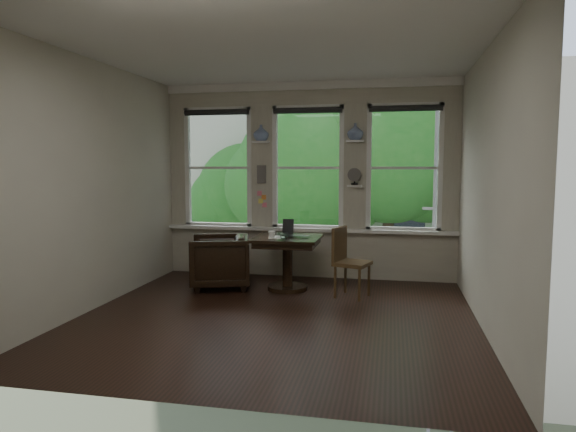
% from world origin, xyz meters
% --- Properties ---
extents(ground, '(4.50, 4.50, 0.00)m').
position_xyz_m(ground, '(0.00, 0.00, 0.00)').
color(ground, black).
rests_on(ground, ground).
extents(ceiling, '(4.50, 4.50, 0.00)m').
position_xyz_m(ceiling, '(0.00, 0.00, 3.00)').
color(ceiling, silver).
rests_on(ceiling, ground).
extents(wall_back, '(4.50, 0.00, 4.50)m').
position_xyz_m(wall_back, '(0.00, 2.25, 1.50)').
color(wall_back, beige).
rests_on(wall_back, ground).
extents(wall_front, '(4.50, 0.00, 4.50)m').
position_xyz_m(wall_front, '(0.00, -2.25, 1.50)').
color(wall_front, beige).
rests_on(wall_front, ground).
extents(wall_left, '(0.00, 4.50, 4.50)m').
position_xyz_m(wall_left, '(-2.25, 0.00, 1.50)').
color(wall_left, beige).
rests_on(wall_left, ground).
extents(wall_right, '(0.00, 4.50, 4.50)m').
position_xyz_m(wall_right, '(2.25, 0.00, 1.50)').
color(wall_right, beige).
rests_on(wall_right, ground).
extents(window_left, '(1.10, 0.12, 1.90)m').
position_xyz_m(window_left, '(-1.45, 2.25, 1.70)').
color(window_left, white).
rests_on(window_left, ground).
extents(window_center, '(1.10, 0.12, 1.90)m').
position_xyz_m(window_center, '(0.00, 2.25, 1.70)').
color(window_center, white).
rests_on(window_center, ground).
extents(window_right, '(1.10, 0.12, 1.90)m').
position_xyz_m(window_right, '(1.45, 2.25, 1.70)').
color(window_right, white).
rests_on(window_right, ground).
extents(shelf_left, '(0.26, 0.16, 0.03)m').
position_xyz_m(shelf_left, '(-0.72, 2.15, 2.10)').
color(shelf_left, white).
rests_on(shelf_left, ground).
extents(shelf_right, '(0.26, 0.16, 0.03)m').
position_xyz_m(shelf_right, '(0.72, 2.15, 2.10)').
color(shelf_right, white).
rests_on(shelf_right, ground).
extents(intercom, '(0.14, 0.06, 0.28)m').
position_xyz_m(intercom, '(-0.72, 2.18, 1.60)').
color(intercom, '#59544F').
rests_on(intercom, ground).
extents(sticky_notes, '(0.16, 0.01, 0.24)m').
position_xyz_m(sticky_notes, '(-0.72, 2.19, 1.25)').
color(sticky_notes, pink).
rests_on(sticky_notes, ground).
extents(desk_fan, '(0.20, 0.20, 0.24)m').
position_xyz_m(desk_fan, '(0.72, 2.13, 1.53)').
color(desk_fan, '#59544F').
rests_on(desk_fan, ground).
extents(vase_left, '(0.24, 0.24, 0.25)m').
position_xyz_m(vase_left, '(-0.72, 2.15, 2.24)').
color(vase_left, silver).
rests_on(vase_left, shelf_left).
extents(vase_right, '(0.24, 0.24, 0.25)m').
position_xyz_m(vase_right, '(0.72, 2.15, 2.24)').
color(vase_right, silver).
rests_on(vase_right, shelf_right).
extents(table, '(0.90, 0.90, 0.75)m').
position_xyz_m(table, '(-0.13, 1.31, 0.38)').
color(table, black).
rests_on(table, ground).
extents(armchair_left, '(1.03, 1.01, 0.75)m').
position_xyz_m(armchair_left, '(-1.10, 1.24, 0.38)').
color(armchair_left, black).
rests_on(armchair_left, ground).
extents(cushion_red, '(0.45, 0.45, 0.06)m').
position_xyz_m(cushion_red, '(-1.10, 1.24, 0.45)').
color(cushion_red, maroon).
rests_on(cushion_red, armchair_left).
extents(side_chair_right, '(0.53, 0.53, 0.92)m').
position_xyz_m(side_chair_right, '(0.78, 1.09, 0.46)').
color(side_chair_right, '#463019').
rests_on(side_chair_right, ground).
extents(laptop, '(0.38, 0.27, 0.03)m').
position_xyz_m(laptop, '(-0.01, 1.26, 0.76)').
color(laptop, black).
rests_on(laptop, table).
extents(mug, '(0.10, 0.10, 0.09)m').
position_xyz_m(mug, '(-0.32, 1.16, 0.80)').
color(mug, white).
rests_on(mug, table).
extents(drinking_glass, '(0.15, 0.15, 0.09)m').
position_xyz_m(drinking_glass, '(-0.13, 1.04, 0.80)').
color(drinking_glass, white).
rests_on(drinking_glass, table).
extents(tablet, '(0.16, 0.08, 0.22)m').
position_xyz_m(tablet, '(-0.18, 1.57, 0.86)').
color(tablet, black).
rests_on(tablet, table).
extents(papers, '(0.28, 0.34, 0.00)m').
position_xyz_m(papers, '(-0.27, 1.23, 0.75)').
color(papers, silver).
rests_on(papers, table).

